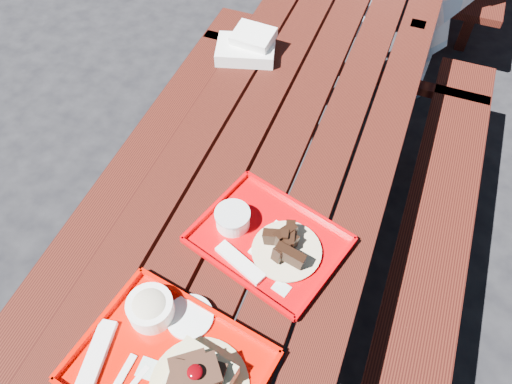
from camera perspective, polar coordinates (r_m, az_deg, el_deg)
ground at (r=2.23m, az=1.40°, el=-9.80°), size 60.00×60.00×0.00m
picnic_table_near at (r=1.75m, az=1.75°, el=-1.43°), size 1.41×2.40×0.75m
near_tray at (r=1.29m, az=-9.47°, el=-18.04°), size 0.50×0.42×0.14m
far_tray at (r=1.43m, az=1.07°, el=-5.41°), size 0.48×0.42×0.07m
white_cloth at (r=2.00m, az=-0.94°, el=16.31°), size 0.26×0.22×0.09m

